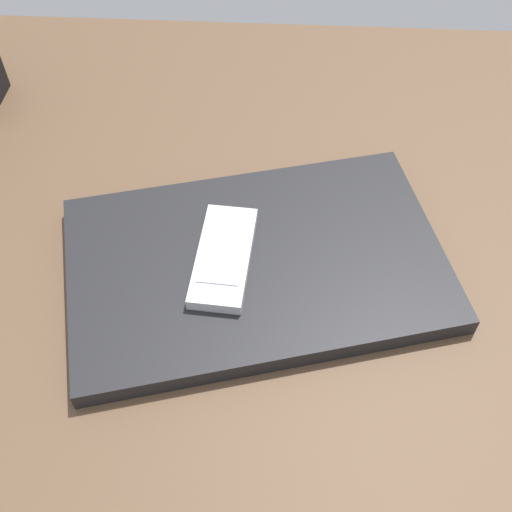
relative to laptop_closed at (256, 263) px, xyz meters
The scene contains 3 objects.
desk_surface 6.34cm from the laptop_closed, 23.40° to the right, with size 120.00×80.00×3.00cm, color brown.
laptop_closed is the anchor object (origin of this frame).
cell_phone_on_laptop 3.39cm from the laptop_closed, 12.14° to the left, with size 5.63×11.90×1.30cm.
Camera 1 is at (-7.47, 39.62, 51.71)cm, focal length 45.15 mm.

